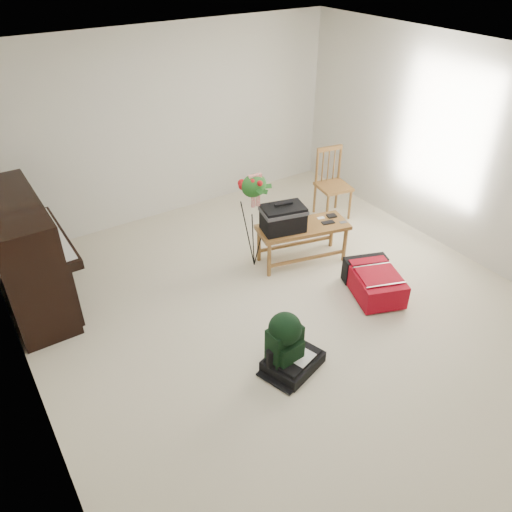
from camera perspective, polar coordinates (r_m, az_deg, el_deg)
floor at (r=5.40m, az=3.53°, el=-6.31°), size 5.00×5.50×0.01m
ceiling at (r=4.25m, az=4.77°, el=20.49°), size 5.00×5.50×0.01m
wall_back at (r=6.90m, az=-10.16°, el=14.47°), size 5.00×0.04×2.50m
wall_left at (r=3.95m, az=-26.57°, el=-4.57°), size 0.04×5.50×2.50m
wall_right at (r=6.40m, az=22.66°, el=10.88°), size 0.04×5.50×2.50m
piano at (r=5.66m, az=-24.82°, el=-0.17°), size 0.71×1.50×1.25m
bench at (r=5.78m, az=4.07°, el=3.85°), size 1.16×0.68×0.84m
dining_chair at (r=7.03m, az=8.67°, el=8.11°), size 0.49×0.49×0.97m
red_suitcase at (r=5.70m, az=13.01°, el=-2.67°), size 0.69×0.85×0.30m
black_duffel at (r=4.76m, az=4.23°, el=-11.81°), size 0.60×0.54×0.21m
green_backpack at (r=4.56m, az=3.32°, el=-9.52°), size 0.33×0.30×0.62m
flower_stand at (r=5.76m, az=-0.22°, el=3.93°), size 0.45×0.45×1.23m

